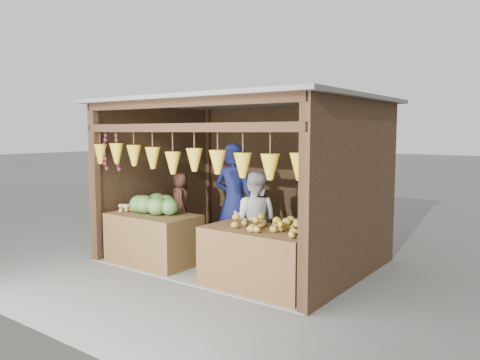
% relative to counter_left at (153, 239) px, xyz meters
% --- Properties ---
extents(ground, '(80.00, 80.00, 0.00)m').
position_rel_counter_left_xyz_m(ground, '(1.05, 1.02, -0.41)').
color(ground, '#514F49').
rests_on(ground, ground).
extents(stall_structure, '(4.30, 3.30, 2.66)m').
position_rel_counter_left_xyz_m(stall_structure, '(1.01, 0.98, 1.26)').
color(stall_structure, slate).
rests_on(stall_structure, ground).
extents(back_shelf, '(1.25, 0.32, 1.32)m').
position_rel_counter_left_xyz_m(back_shelf, '(2.10, 2.30, 0.46)').
color(back_shelf, '#382314').
rests_on(back_shelf, ground).
extents(counter_left, '(1.47, 0.85, 0.82)m').
position_rel_counter_left_xyz_m(counter_left, '(0.00, 0.00, 0.00)').
color(counter_left, '#543B1C').
rests_on(counter_left, ground).
extents(counter_right, '(1.58, 0.85, 0.83)m').
position_rel_counter_left_xyz_m(counter_right, '(2.08, 0.01, 0.01)').
color(counter_right, '#52391B').
rests_on(counter_right, ground).
extents(stool, '(0.33, 0.33, 0.31)m').
position_rel_counter_left_xyz_m(stool, '(-0.57, 1.23, -0.25)').
color(stool, black).
rests_on(stool, ground).
extents(man_standing, '(0.78, 0.58, 1.96)m').
position_rel_counter_left_xyz_m(man_standing, '(0.93, 0.95, 0.57)').
color(man_standing, '#121643').
rests_on(man_standing, ground).
extents(woman_standing, '(0.86, 0.75, 1.53)m').
position_rel_counter_left_xyz_m(woman_standing, '(1.46, 0.79, 0.36)').
color(woman_standing, silver).
rests_on(woman_standing, ground).
extents(vendor_seated, '(0.61, 0.60, 1.07)m').
position_rel_counter_left_xyz_m(vendor_seated, '(-0.57, 1.23, 0.43)').
color(vendor_seated, '#562C22').
rests_on(vendor_seated, stool).
extents(melon_pile, '(1.00, 0.50, 0.32)m').
position_rel_counter_left_xyz_m(melon_pile, '(-0.05, 0.06, 0.57)').
color(melon_pile, '#144C14').
rests_on(melon_pile, counter_left).
extents(tanfruit_pile, '(0.34, 0.40, 0.13)m').
position_rel_counter_left_xyz_m(tanfruit_pile, '(-0.57, -0.06, 0.47)').
color(tanfruit_pile, '#A08449').
rests_on(tanfruit_pile, counter_left).
extents(mango_pile, '(1.40, 0.64, 0.22)m').
position_rel_counter_left_xyz_m(mango_pile, '(2.18, 0.01, 0.53)').
color(mango_pile, orange).
rests_on(mango_pile, counter_right).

